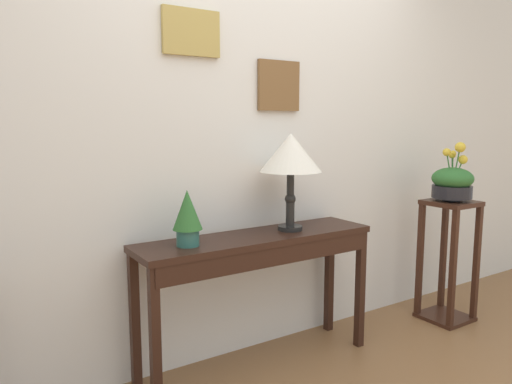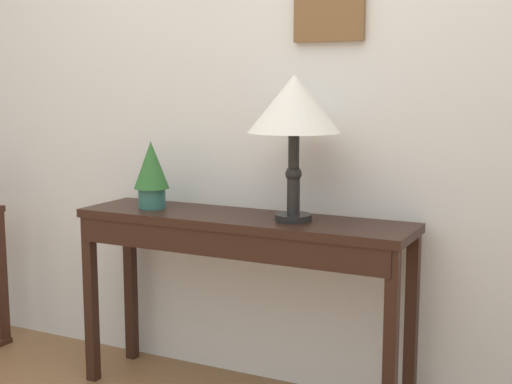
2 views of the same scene
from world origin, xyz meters
TOP-DOWN VIEW (x-y plane):
  - back_wall_with_art at (-0.00, 1.40)m, footprint 9.00×0.13m
  - console_table at (-0.11, 1.11)m, footprint 1.37×0.35m
  - table_lamp at (0.11, 1.13)m, footprint 0.35×0.35m
  - potted_plant_on_console at (-0.53, 1.12)m, footprint 0.15×0.15m
  - pedestal_stand_right at (1.35, 0.96)m, footprint 0.31×0.31m
  - planter_bowl_wide_right at (1.35, 0.96)m, footprint 0.27×0.27m

SIDE VIEW (x-z plane):
  - pedestal_stand_right at x=1.35m, z-range 0.00..0.84m
  - console_table at x=-0.11m, z-range 0.27..1.03m
  - potted_plant_on_console at x=-0.53m, z-range 0.77..1.05m
  - planter_bowl_wide_right at x=1.35m, z-range 0.77..1.17m
  - table_lamp at x=0.11m, z-range 0.91..1.46m
  - back_wall_with_art at x=0.00m, z-range 0.00..2.80m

